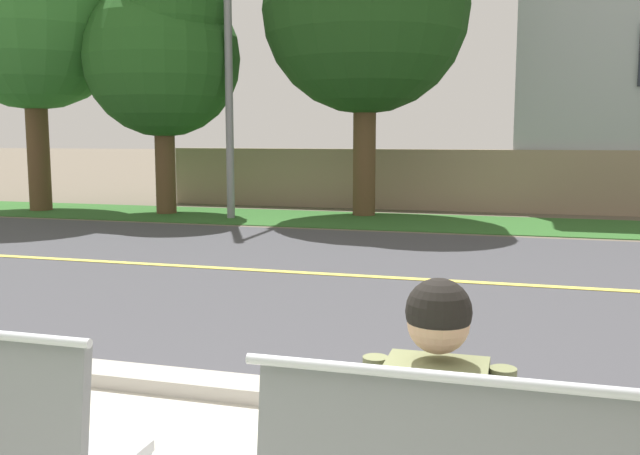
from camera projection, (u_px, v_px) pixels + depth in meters
name	position (u px, v px, depth m)	size (l,w,h in m)	color
ground_plane	(434.00, 259.00, 9.90)	(140.00, 140.00, 0.00)	#665B4C
curb_edge	(327.00, 398.00, 4.51)	(44.00, 0.30, 0.11)	#ADA89E
street_asphalt	(419.00, 280.00, 8.47)	(52.00, 8.00, 0.01)	#424247
road_centre_line	(419.00, 279.00, 8.47)	(48.00, 0.14, 0.01)	#E0CC4C
far_verge_grass	(460.00, 224.00, 13.81)	(48.00, 2.80, 0.02)	#2D6026
seated_person_olive	(439.00, 432.00, 2.51)	(0.52, 0.68, 1.25)	#47382D
streetlamp	(232.00, 19.00, 14.38)	(0.24, 2.10, 7.12)	gray
shade_tree_left	(165.00, 47.00, 15.06)	(3.36, 3.36, 5.54)	brown
garden_wall	(435.00, 180.00, 16.29)	(13.00, 0.36, 1.40)	gray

